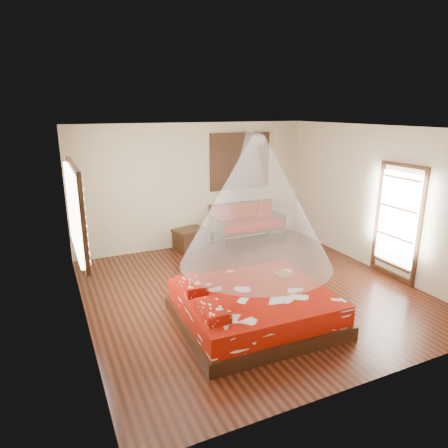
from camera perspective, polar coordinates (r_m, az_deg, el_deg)
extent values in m
cube|color=black|center=(7.17, 3.78, -9.50)|extent=(5.50, 5.50, 0.02)
cube|color=white|center=(6.47, 4.25, 13.63)|extent=(5.50, 5.50, 0.02)
cube|color=beige|center=(5.93, -20.17, -1.45)|extent=(0.02, 5.50, 2.80)
cube|color=beige|center=(8.33, 20.96, 3.38)|extent=(0.02, 5.50, 2.80)
cube|color=beige|center=(9.14, -4.31, 5.46)|extent=(5.50, 0.02, 2.80)
cube|color=beige|center=(4.58, 20.80, -6.63)|extent=(5.50, 0.02, 2.80)
cube|color=black|center=(6.15, 4.32, -12.98)|extent=(2.27, 2.06, 0.20)
cube|color=#901004|center=(6.04, 4.38, -10.91)|extent=(2.16, 1.96, 0.30)
cube|color=#901004|center=(5.29, -1.69, -12.30)|extent=(0.33, 0.59, 0.15)
cube|color=#901004|center=(6.00, -4.64, -8.72)|extent=(0.33, 0.59, 0.15)
cube|color=black|center=(8.89, -0.13, -2.73)|extent=(0.08, 0.08, 0.42)
cube|color=black|center=(9.61, 8.30, -1.46)|extent=(0.08, 0.08, 0.42)
cube|color=black|center=(9.43, -1.69, -1.62)|extent=(0.08, 0.08, 0.42)
cube|color=black|center=(10.11, 6.41, -0.49)|extent=(0.08, 0.08, 0.42)
cube|color=black|center=(9.43, 3.37, -0.56)|extent=(1.67, 0.74, 0.08)
cube|color=#830504|center=(9.40, 3.38, 0.08)|extent=(1.61, 0.68, 0.14)
cube|color=black|center=(9.64, 2.48, 1.60)|extent=(1.67, 0.06, 0.55)
cube|color=black|center=(9.06, -1.06, -0.20)|extent=(0.06, 0.74, 0.30)
cube|color=black|center=(9.78, 7.50, 0.90)|extent=(0.06, 0.74, 0.30)
cube|color=#901004|center=(9.28, -0.24, 1.47)|extent=(0.35, 0.19, 0.37)
cube|color=#901004|center=(9.44, 1.81, 1.71)|extent=(0.35, 0.19, 0.37)
cube|color=#901004|center=(9.60, 3.79, 1.94)|extent=(0.35, 0.19, 0.37)
cube|color=#901004|center=(9.78, 5.70, 2.15)|extent=(0.35, 0.19, 0.37)
cube|color=black|center=(9.08, -4.84, -2.34)|extent=(0.77, 0.63, 0.44)
cube|color=black|center=(9.01, -4.88, -0.87)|extent=(0.82, 0.68, 0.05)
cube|color=black|center=(9.48, 2.32, 8.94)|extent=(1.52, 0.06, 1.32)
cube|color=black|center=(9.47, 2.35, 8.93)|extent=(1.35, 0.04, 1.10)
cube|color=black|center=(6.04, -20.24, 1.83)|extent=(0.08, 1.74, 1.34)
cube|color=silver|center=(6.05, -19.86, 1.87)|extent=(0.04, 1.54, 1.10)
cube|color=black|center=(7.99, 23.52, -0.01)|extent=(0.08, 1.02, 2.16)
cube|color=white|center=(7.95, 23.50, 0.66)|extent=(0.03, 0.82, 1.70)
cylinder|color=brown|center=(6.57, 8.32, -7.10)|extent=(0.26, 0.26, 0.03)
cone|color=white|center=(5.52, 4.71, 3.10)|extent=(2.17, 2.17, 1.80)
cone|color=white|center=(9.06, 3.69, 9.22)|extent=(0.80, 0.80, 1.50)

